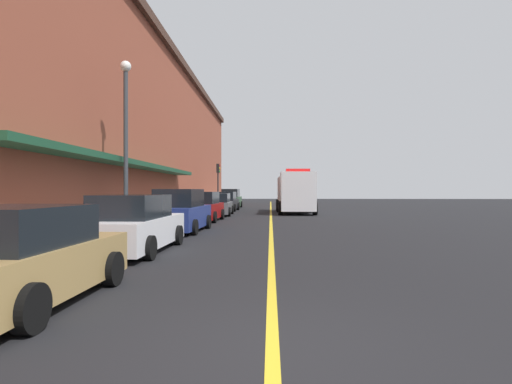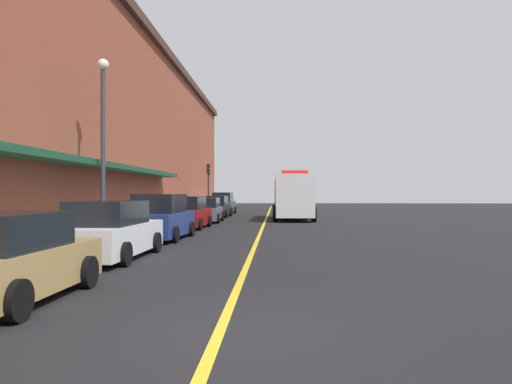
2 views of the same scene
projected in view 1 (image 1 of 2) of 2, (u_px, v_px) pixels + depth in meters
name	position (u px, v px, depth m)	size (l,w,h in m)	color
ground_plane	(271.00, 215.00, 29.57)	(112.00, 112.00, 0.00)	black
sidewalk_left	(186.00, 214.00, 29.79)	(2.40, 70.00, 0.15)	#9E9B93
lane_center_stripe	(271.00, 215.00, 29.57)	(0.16, 70.00, 0.01)	gold
brick_building_left	(95.00, 128.00, 28.99)	(11.49, 64.00, 12.51)	brown
parked_car_0	(20.00, 258.00, 6.31)	(2.11, 4.14, 1.55)	#A5844C
parked_car_1	(135.00, 225.00, 11.82)	(2.08, 4.81, 1.66)	silver
parked_car_2	(181.00, 212.00, 17.55)	(2.17, 4.60, 1.84)	navy
parked_car_3	(203.00, 207.00, 23.56)	(2.16, 4.44, 1.71)	maroon
parked_car_4	(217.00, 205.00, 29.11)	(2.23, 4.90, 1.57)	#595B60
parked_car_5	(225.00, 202.00, 35.44)	(2.23, 4.61, 1.66)	black
parked_car_6	(231.00, 199.00, 41.10)	(2.06, 4.81, 1.92)	#2D5133
box_truck	(295.00, 193.00, 32.19)	(2.89, 8.18, 3.34)	silver
parking_meter_0	(214.00, 198.00, 38.48)	(0.14, 0.18, 1.33)	#4C4C51
parking_meter_1	(118.00, 211.00, 14.14)	(0.14, 0.18, 1.33)	#4C4C51
parking_meter_2	(101.00, 214.00, 12.73)	(0.14, 0.18, 1.33)	#4C4C51
parking_meter_3	(219.00, 197.00, 42.18)	(0.14, 0.18, 1.33)	#4C4C51
street_lamp_left	(126.00, 127.00, 16.61)	(0.44, 0.44, 6.94)	#33383D
traffic_light_near	(218.00, 177.00, 40.69)	(0.38, 0.36, 4.30)	#232326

